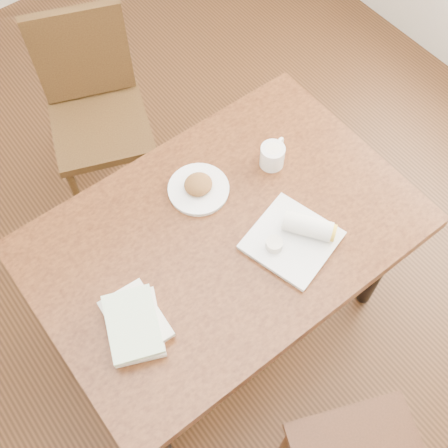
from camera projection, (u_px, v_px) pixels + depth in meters
ground at (224, 312)px, 2.56m from camera, size 4.00×5.00×0.01m
room_walls at (224, 21)px, 1.15m from camera, size 4.02×5.02×2.80m
table at (224, 242)px, 1.98m from camera, size 1.30×0.87×0.75m
chair_far at (94, 102)px, 2.47m from camera, size 0.54×0.54×0.95m
plate_scone at (198, 188)px, 1.97m from camera, size 0.22×0.22×0.07m
coffee_mug at (273, 155)px, 2.01m from camera, size 0.13×0.09×0.09m
plate_burrito at (297, 236)px, 1.87m from camera, size 0.33×0.33×0.09m
book_stack at (135, 323)px, 1.71m from camera, size 0.24×0.27×0.06m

